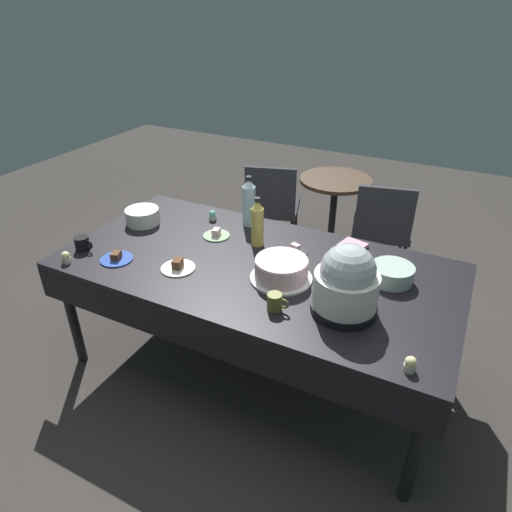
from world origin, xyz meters
name	(u,v)px	position (x,y,z in m)	size (l,w,h in m)	color
ground	(256,364)	(0.00, 0.00, 0.00)	(9.00, 9.00, 0.00)	#383330
potluck_table	(256,273)	(0.00, 0.00, 0.69)	(2.20, 1.10, 0.75)	black
frosted_layer_cake	(281,270)	(0.19, -0.08, 0.81)	(0.33, 0.33, 0.12)	silver
slow_cooker	(346,283)	(0.56, -0.20, 0.91)	(0.31, 0.31, 0.35)	black
glass_salad_bowl	(392,273)	(0.71, 0.17, 0.79)	(0.22, 0.22, 0.09)	#B2C6BC
ceramic_snack_bowl	(143,216)	(-0.89, 0.12, 0.80)	(0.22, 0.22, 0.10)	silver
dessert_plate_white	(178,266)	(-0.36, -0.24, 0.76)	(0.19, 0.19, 0.06)	white
dessert_plate_sage	(216,234)	(-0.37, 0.18, 0.76)	(0.17, 0.17, 0.05)	#8CA87F
dessert_plate_charcoal	(295,251)	(0.15, 0.21, 0.76)	(0.15, 0.15, 0.06)	#2D2D33
dessert_plate_cobalt	(117,258)	(-0.72, -0.32, 0.76)	(0.18, 0.18, 0.05)	#2D4CB2
cupcake_rose	(410,364)	(0.92, -0.45, 0.78)	(0.05, 0.05, 0.07)	beige
cupcake_mint	(66,257)	(-0.95, -0.47, 0.78)	(0.05, 0.05, 0.07)	beige
cupcake_berry	(338,257)	(0.40, 0.22, 0.78)	(0.05, 0.05, 0.07)	beige
cupcake_lemon	(212,215)	(-0.51, 0.37, 0.78)	(0.05, 0.05, 0.07)	beige
soda_bottle_ginger_ale	(257,223)	(-0.09, 0.20, 0.89)	(0.07, 0.07, 0.30)	gold
soda_bottle_water	(249,203)	(-0.26, 0.42, 0.90)	(0.08, 0.08, 0.33)	silver
coffee_mug_black	(82,243)	(-0.98, -0.32, 0.79)	(0.12, 0.08, 0.08)	black
coffee_mug_olive	(275,302)	(0.27, -0.33, 0.79)	(0.11, 0.07, 0.08)	olive
paper_napkin_stack	(352,246)	(0.42, 0.42, 0.76)	(0.14, 0.14, 0.02)	pink
maroon_chair_left	(272,203)	(-0.53, 1.34, 0.49)	(0.55, 0.55, 0.85)	#333338
maroon_chair_right	(382,225)	(0.42, 1.34, 0.49)	(0.53, 0.53, 0.85)	#333338
round_cafe_table	(334,203)	(-0.05, 1.56, 0.50)	(0.60, 0.60, 0.72)	#473323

